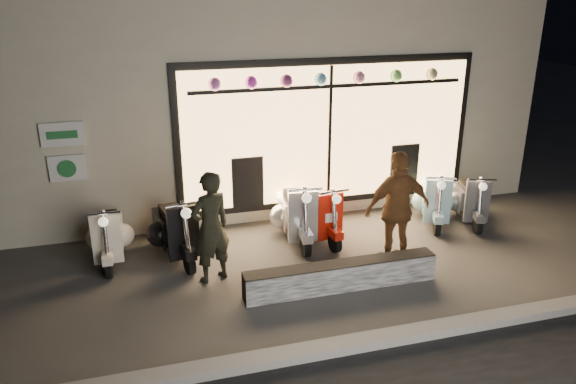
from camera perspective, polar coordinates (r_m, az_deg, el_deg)
The scene contains 12 objects.
ground at distance 8.60m, azimuth 3.31°, elevation -7.71°, with size 40.00×40.00×0.00m, color #383533.
kerb at distance 6.99m, azimuth 8.85°, elevation -14.65°, with size 40.00×0.25×0.12m, color slate.
shop_building at distance 12.54m, azimuth -4.06°, elevation 11.45°, with size 10.20×6.23×4.20m.
graffiti_barrier at distance 7.99m, azimuth 5.40°, elevation -8.46°, with size 2.78×0.28×0.40m, color black.
scooter_silver at distance 9.44m, azimuth 0.76°, elevation -2.12°, with size 0.54×1.49×1.06m.
scooter_red at distance 9.52m, azimuth 2.87°, elevation -2.18°, with size 0.54×1.38×0.98m.
scooter_black at distance 9.04m, azimuth -11.51°, elevation -3.68°, with size 0.65×1.48×1.05m.
scooter_cream at distance 9.19m, azimuth -17.71°, elevation -4.09°, with size 0.44×1.33×0.96m.
scooter_blue at distance 10.48m, azimuth 14.61°, elevation -0.67°, with size 0.80×1.35×0.98m.
scooter_grey at distance 10.69m, azimuth 17.88°, elevation -0.69°, with size 0.68×1.31×0.94m.
man at distance 7.99m, azimuth -7.87°, elevation -3.58°, with size 0.60×0.40×1.65m, color black.
woman at distance 8.55m, azimuth 11.08°, elevation -1.65°, with size 1.04×0.43×1.78m, color brown.
Camera 1 is at (-2.55, -7.14, 4.05)m, focal length 35.00 mm.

